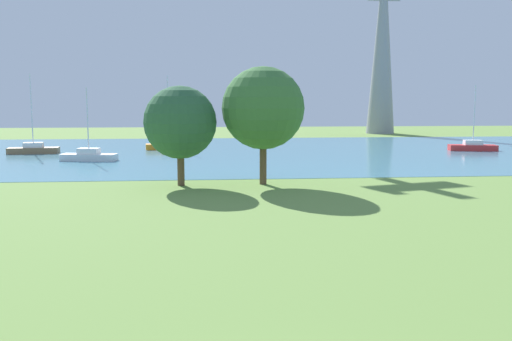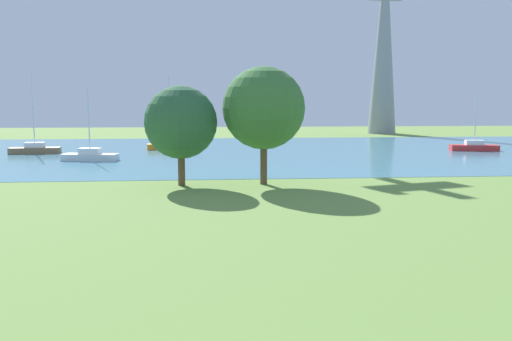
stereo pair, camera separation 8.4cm
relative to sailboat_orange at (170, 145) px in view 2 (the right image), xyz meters
The scene contains 9 objects.
ground_plane 31.75m from the sailboat_orange, 80.30° to the right, with size 160.00×160.00×0.00m, color olive.
water_surface 6.30m from the sailboat_orange, 31.64° to the right, with size 140.00×40.00×0.02m, color teal.
sailboat_orange is the anchor object (origin of this frame).
sailboat_brown 13.51m from the sailboat_orange, 164.57° to the right, with size 4.91×1.91×7.81m.
sailboat_white 12.38m from the sailboat_orange, 120.16° to the right, with size 4.99×2.35×6.36m.
sailboat_red 32.21m from the sailboat_orange, ahead, with size 5.00×2.40×6.77m.
tree_east_near 25.84m from the sailboat_orange, 84.58° to the right, with size 4.52×4.52×6.20m.
tree_east_far 26.91m from the sailboat_orange, 73.40° to the right, with size 5.18×5.18×7.40m.
electricity_pylon 43.40m from the sailboat_orange, 39.44° to the left, with size 6.40×4.40×29.56m.
Camera 2 is at (-1.30, -6.84, 5.34)m, focal length 38.95 mm.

